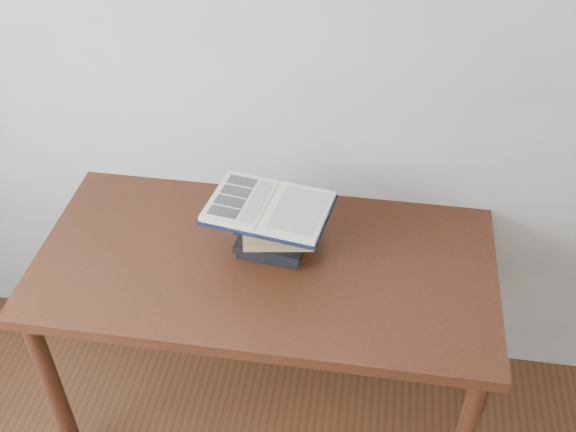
# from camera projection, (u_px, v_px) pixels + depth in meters

# --- Properties ---
(desk) EXTENTS (1.49, 0.75, 0.80)m
(desk) POSITION_uv_depth(u_px,v_px,m) (265.00, 280.00, 2.25)
(desk) COLOR #432110
(desk) RESTS_ON ground
(book_stack) EXTENTS (0.27, 0.20, 0.18)m
(book_stack) POSITION_uv_depth(u_px,v_px,m) (274.00, 229.00, 2.17)
(book_stack) COLOR black
(book_stack) RESTS_ON desk
(open_book) EXTENTS (0.41, 0.32, 0.03)m
(open_book) POSITION_uv_depth(u_px,v_px,m) (269.00, 207.00, 2.09)
(open_book) COLOR black
(open_book) RESTS_ON book_stack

